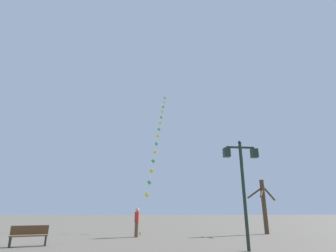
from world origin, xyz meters
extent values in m
plane|color=#756B5B|center=(0.00, 20.00, 0.00)|extent=(160.00, 160.00, 0.00)
cylinder|color=#1E2D23|center=(3.48, 9.93, 2.21)|extent=(0.14, 0.14, 4.41)
sphere|color=#1E2D23|center=(3.48, 9.93, 4.49)|extent=(0.16, 0.16, 0.16)
cube|color=#1E2D23|center=(3.48, 9.93, 4.26)|extent=(1.29, 0.08, 0.08)
cube|color=#1E2D23|center=(2.84, 9.93, 4.01)|extent=(0.28, 0.28, 0.40)
cube|color=beige|center=(2.84, 9.93, 4.01)|extent=(0.19, 0.19, 0.30)
cube|color=#1E2D23|center=(4.12, 9.93, 4.01)|extent=(0.28, 0.28, 0.40)
cube|color=beige|center=(4.12, 9.93, 4.01)|extent=(0.19, 0.19, 0.30)
cylinder|color=brown|center=(-0.78, 17.87, 0.09)|extent=(0.06, 0.06, 0.18)
cylinder|color=silver|center=(-0.54, 18.99, 1.44)|extent=(0.50, 2.26, 2.54)
cylinder|color=silver|center=(-0.21, 20.58, 3.24)|extent=(0.22, 0.97, 1.08)
cylinder|color=silver|center=(0.00, 21.53, 4.31)|extent=(0.22, 0.97, 1.08)
cylinder|color=silver|center=(0.20, 22.48, 5.38)|extent=(0.22, 0.97, 1.08)
cylinder|color=silver|center=(0.40, 23.43, 6.45)|extent=(0.22, 0.97, 1.08)
cylinder|color=silver|center=(0.60, 24.38, 7.52)|extent=(0.22, 0.97, 1.08)
cylinder|color=silver|center=(0.80, 25.33, 8.59)|extent=(0.22, 0.97, 1.08)
cylinder|color=silver|center=(1.00, 26.28, 9.67)|extent=(0.22, 0.97, 1.08)
cylinder|color=silver|center=(1.20, 27.23, 10.74)|extent=(0.22, 0.97, 1.08)
cylinder|color=silver|center=(1.40, 28.18, 11.81)|extent=(0.22, 0.97, 1.08)
cylinder|color=silver|center=(1.60, 29.13, 12.88)|extent=(0.22, 0.97, 1.08)
cylinder|color=silver|center=(1.81, 30.08, 13.95)|extent=(0.22, 0.97, 1.08)
cylinder|color=silver|center=(2.01, 31.03, 15.02)|extent=(0.22, 0.97, 1.08)
cylinder|color=silver|center=(2.21, 31.98, 16.09)|extent=(0.22, 0.97, 1.08)
cube|color=yellow|center=(-0.31, 20.11, 2.71)|extent=(0.37, 0.16, 0.40)
cylinder|color=yellow|center=(-0.31, 20.11, 2.39)|extent=(0.04, 0.06, 0.31)
cube|color=green|center=(-0.11, 21.06, 3.78)|extent=(0.39, 0.11, 0.40)
cylinder|color=green|center=(-0.11, 21.06, 3.46)|extent=(0.02, 0.03, 0.32)
cube|color=yellow|center=(0.10, 22.01, 4.85)|extent=(0.40, 0.01, 0.40)
cylinder|color=yellow|center=(0.10, 22.01, 4.54)|extent=(0.02, 0.06, 0.30)
cube|color=green|center=(0.30, 22.96, 5.92)|extent=(0.40, 0.04, 0.40)
cylinder|color=green|center=(0.30, 22.96, 5.66)|extent=(0.02, 0.04, 0.19)
cube|color=yellow|center=(0.50, 23.90, 6.99)|extent=(0.37, 0.17, 0.40)
cylinder|color=yellow|center=(0.50, 23.90, 6.69)|extent=(0.02, 0.02, 0.27)
cube|color=green|center=(0.70, 24.85, 8.06)|extent=(0.39, 0.08, 0.40)
cylinder|color=green|center=(0.70, 24.85, 7.75)|extent=(0.02, 0.04, 0.29)
cube|color=yellow|center=(0.90, 25.80, 9.13)|extent=(0.40, 0.02, 0.40)
cylinder|color=yellow|center=(0.90, 25.80, 8.83)|extent=(0.02, 0.02, 0.28)
cube|color=green|center=(1.10, 26.75, 10.20)|extent=(0.37, 0.18, 0.40)
cylinder|color=green|center=(1.10, 26.75, 9.93)|extent=(0.03, 0.03, 0.23)
cube|color=yellow|center=(1.30, 27.70, 11.27)|extent=(0.38, 0.13, 0.40)
cylinder|color=yellow|center=(1.30, 27.70, 11.01)|extent=(0.03, 0.05, 0.21)
cube|color=green|center=(1.50, 28.65, 12.34)|extent=(0.37, 0.16, 0.40)
cylinder|color=green|center=(1.50, 28.65, 12.03)|extent=(0.03, 0.04, 0.31)
cube|color=yellow|center=(1.70, 29.60, 13.41)|extent=(0.39, 0.09, 0.40)
cylinder|color=yellow|center=(1.70, 29.60, 13.12)|extent=(0.03, 0.06, 0.27)
cube|color=green|center=(1.91, 30.55, 14.48)|extent=(0.39, 0.12, 0.40)
cylinder|color=green|center=(1.91, 30.55, 14.18)|extent=(0.03, 0.05, 0.29)
cube|color=yellow|center=(2.11, 31.50, 15.55)|extent=(0.38, 0.16, 0.40)
cylinder|color=yellow|center=(2.11, 31.50, 15.27)|extent=(0.02, 0.03, 0.24)
cube|color=green|center=(2.31, 32.45, 16.62)|extent=(0.40, 0.04, 0.40)
cylinder|color=green|center=(2.31, 32.45, 16.31)|extent=(0.02, 0.02, 0.30)
cube|color=brown|center=(-1.01, 16.39, 0.45)|extent=(0.26, 0.33, 0.90)
cube|color=#B22D26|center=(-1.01, 16.39, 1.18)|extent=(0.31, 0.42, 0.60)
sphere|color=tan|center=(-1.01, 16.39, 1.60)|extent=(0.22, 0.22, 0.22)
cylinder|color=#B22D26|center=(-0.97, 16.60, 1.35)|extent=(0.17, 0.40, 0.50)
cylinder|color=#4C3826|center=(7.99, 17.49, 1.85)|extent=(0.31, 0.31, 3.70)
cylinder|color=#4C3826|center=(7.40, 17.46, 2.78)|extent=(1.26, 0.18, 0.85)
cylinder|color=#4C3826|center=(8.50, 17.66, 2.79)|extent=(1.16, 0.49, 1.11)
cylinder|color=#4C3826|center=(7.64, 16.96, 2.72)|extent=(0.83, 1.16, 0.63)
cube|color=brown|center=(-5.92, 12.42, 0.45)|extent=(1.65, 0.89, 0.04)
cube|color=brown|center=(-5.98, 12.62, 0.69)|extent=(1.53, 0.53, 0.40)
cube|color=#262628|center=(-6.60, 12.20, 0.23)|extent=(0.19, 0.38, 0.45)
cube|color=#262628|center=(-5.23, 12.65, 0.23)|extent=(0.19, 0.38, 0.45)
camera|label=1|loc=(-1.06, -1.14, 1.55)|focal=28.00mm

